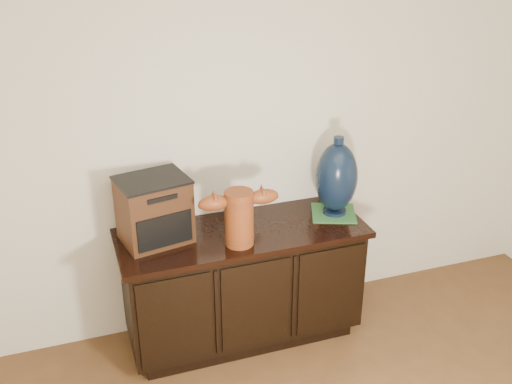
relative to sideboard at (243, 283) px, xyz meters
name	(u,v)px	position (x,y,z in m)	size (l,w,h in m)	color
sideboard	(243,283)	(0.00, 0.00, 0.00)	(1.46, 0.56, 0.75)	black
terracotta_vessel	(239,215)	(-0.06, -0.14, 0.55)	(0.45, 0.17, 0.32)	brown
tv_radio	(154,210)	(-0.49, 0.06, 0.56)	(0.43, 0.37, 0.38)	#3B1F0E
green_mat	(333,213)	(0.60, 0.02, 0.37)	(0.26, 0.26, 0.01)	#2E6731
lamp_base	(336,178)	(0.60, 0.02, 0.61)	(0.33, 0.33, 0.49)	black
spray_can	(241,204)	(0.05, 0.18, 0.45)	(0.06, 0.06, 0.17)	#550E19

